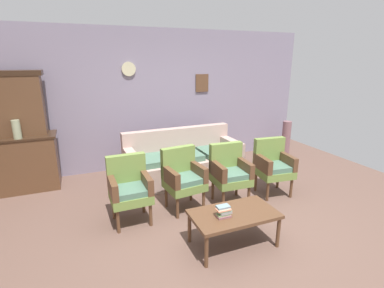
# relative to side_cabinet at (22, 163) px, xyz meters

# --- Properties ---
(ground_plane) EXTENTS (7.68, 7.68, 0.00)m
(ground_plane) POSITION_rel_side_cabinet_xyz_m (2.52, -2.25, -0.47)
(ground_plane) COLOR brown
(wall_back_with_decor) EXTENTS (6.40, 0.09, 2.70)m
(wall_back_with_decor) POSITION_rel_side_cabinet_xyz_m (2.52, 0.38, 0.89)
(wall_back_with_decor) COLOR gray
(wall_back_with_decor) RESTS_ON ground
(side_cabinet) EXTENTS (1.16, 0.55, 0.93)m
(side_cabinet) POSITION_rel_side_cabinet_xyz_m (0.00, 0.00, 0.00)
(side_cabinet) COLOR brown
(side_cabinet) RESTS_ON ground
(cabinet_upper_hutch) EXTENTS (0.99, 0.38, 1.03)m
(cabinet_upper_hutch) POSITION_rel_side_cabinet_xyz_m (0.00, 0.08, 0.98)
(cabinet_upper_hutch) COLOR brown
(cabinet_upper_hutch) RESTS_ON side_cabinet
(vase_on_cabinet) EXTENTS (0.12, 0.12, 0.30)m
(vase_on_cabinet) POSITION_rel_side_cabinet_xyz_m (0.05, -0.18, 0.61)
(vase_on_cabinet) COLOR #9AA27F
(vase_on_cabinet) RESTS_ON side_cabinet
(floral_couch) EXTENTS (2.09, 0.86, 0.90)m
(floral_couch) POSITION_rel_side_cabinet_xyz_m (2.64, -0.58, -0.14)
(floral_couch) COLOR tan
(floral_couch) RESTS_ON ground
(armchair_near_cabinet) EXTENTS (0.53, 0.50, 0.90)m
(armchair_near_cabinet) POSITION_rel_side_cabinet_xyz_m (1.48, -1.67, 0.03)
(armchair_near_cabinet) COLOR olive
(armchair_near_cabinet) RESTS_ON ground
(armchair_by_doorway) EXTENTS (0.57, 0.55, 0.90)m
(armchair_by_doorway) POSITION_rel_side_cabinet_xyz_m (2.26, -1.60, 0.03)
(armchair_by_doorway) COLOR olive
(armchair_by_doorway) RESTS_ON ground
(armchair_near_couch_end) EXTENTS (0.54, 0.51, 0.90)m
(armchair_near_couch_end) POSITION_rel_side_cabinet_xyz_m (2.99, -1.68, 0.03)
(armchair_near_couch_end) COLOR olive
(armchair_near_couch_end) RESTS_ON ground
(armchair_row_middle) EXTENTS (0.57, 0.54, 0.90)m
(armchair_row_middle) POSITION_rel_side_cabinet_xyz_m (3.78, -1.69, 0.03)
(armchair_row_middle) COLOR olive
(armchair_row_middle) RESTS_ON ground
(coffee_table) EXTENTS (1.00, 0.56, 0.42)m
(coffee_table) POSITION_rel_side_cabinet_xyz_m (2.50, -2.66, -0.09)
(coffee_table) COLOR brown
(coffee_table) RESTS_ON ground
(book_stack_on_table) EXTENTS (0.17, 0.12, 0.13)m
(book_stack_on_table) POSITION_rel_side_cabinet_xyz_m (2.35, -2.69, 0.02)
(book_stack_on_table) COLOR #86555B
(book_stack_on_table) RESTS_ON coffee_table
(floor_vase_by_wall) EXTENTS (0.19, 0.19, 0.77)m
(floor_vase_by_wall) POSITION_rel_side_cabinet_xyz_m (5.37, -0.10, -0.08)
(floor_vase_by_wall) COLOR #7C565B
(floor_vase_by_wall) RESTS_ON ground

